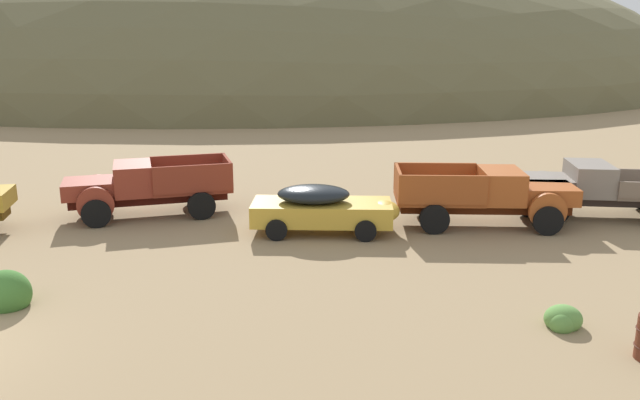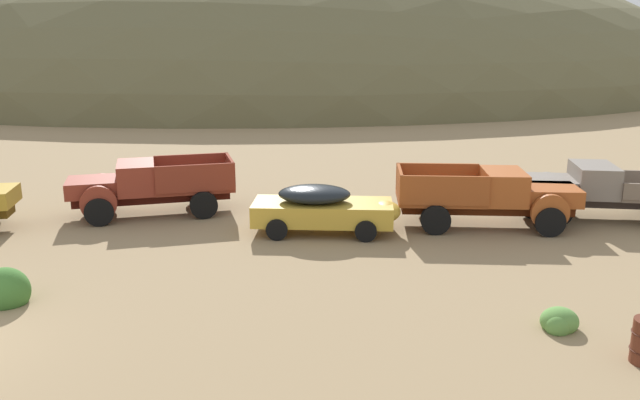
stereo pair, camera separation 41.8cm
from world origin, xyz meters
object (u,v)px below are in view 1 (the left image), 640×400
at_px(truck_oxide_orange, 495,196).
at_px(truck_primer_gray, 590,189).
at_px(car_faded_yellow, 326,208).
at_px(truck_rust_red, 138,188).

xyz_separation_m(truck_oxide_orange, truck_primer_gray, (3.68, 0.66, -0.02)).
bearing_deg(truck_oxide_orange, car_faded_yellow, -169.39).
xyz_separation_m(car_faded_yellow, truck_primer_gray, (9.39, 0.88, 0.18)).
bearing_deg(truck_oxide_orange, truck_primer_gray, 18.51).
bearing_deg(truck_primer_gray, truck_oxide_orange, 22.79).
distance_m(truck_rust_red, truck_oxide_orange, 12.25).
relative_size(truck_rust_red, car_faded_yellow, 1.20).
distance_m(car_faded_yellow, truck_primer_gray, 9.44).
height_order(truck_rust_red, car_faded_yellow, truck_rust_red).
xyz_separation_m(truck_rust_red, car_faded_yellow, (6.30, -2.64, -0.19)).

